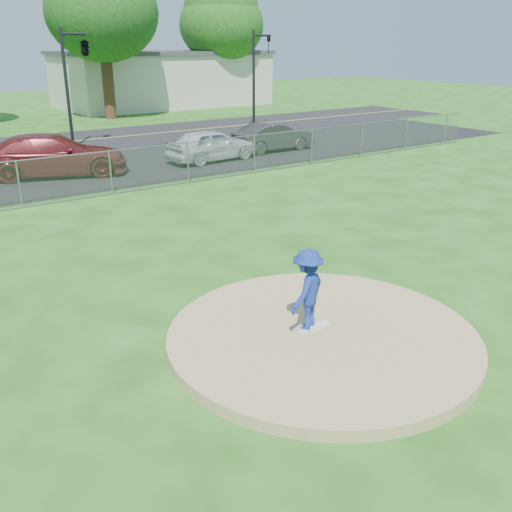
{
  "coord_description": "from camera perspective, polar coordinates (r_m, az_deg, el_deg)",
  "views": [
    {
      "loc": [
        -6.04,
        -6.52,
        4.92
      ],
      "look_at": [
        0.0,
        2.0,
        1.0
      ],
      "focal_mm": 40.0,
      "sensor_mm": 36.0,
      "label": 1
    }
  ],
  "objects": [
    {
      "name": "pitchers_mound",
      "position": [
        10.11,
        6.63,
        -8.05
      ],
      "size": [
        5.4,
        5.4,
        0.2
      ],
      "primitive_type": "cylinder",
      "color": "tan",
      "rests_on": "ground"
    },
    {
      "name": "parked_car_pearl",
      "position": [
        25.53,
        -4.5,
        11.01
      ],
      "size": [
        4.23,
        1.99,
        1.4
      ],
      "primitive_type": "imported",
      "rotation": [
        0.0,
        0.0,
        1.66
      ],
      "color": "silver",
      "rests_on": "parking_lot"
    },
    {
      "name": "parked_car_darkred",
      "position": [
        23.83,
        -19.58,
        9.49
      ],
      "size": [
        5.99,
        3.94,
        1.61
      ],
      "primitive_type": "imported",
      "rotation": [
        0.0,
        0.0,
        1.24
      ],
      "color": "maroon",
      "rests_on": "parking_lot"
    },
    {
      "name": "traffic_signal_right",
      "position": [
        35.03,
        0.1,
        18.02
      ],
      "size": [
        1.28,
        0.2,
        5.6
      ],
      "color": "black",
      "rests_on": "ground"
    },
    {
      "name": "traffic_signal_center",
      "position": [
        30.23,
        -16.94,
        19.16
      ],
      "size": [
        1.42,
        2.48,
        5.6
      ],
      "color": "black",
      "rests_on": "ground"
    },
    {
      "name": "pitcher",
      "position": [
        9.83,
        5.14,
        -3.42
      ],
      "size": [
        1.09,
        0.9,
        1.47
      ],
      "primitive_type": "imported",
      "rotation": [
        0.0,
        0.0,
        3.58
      ],
      "color": "navy",
      "rests_on": "pitchers_mound"
    },
    {
      "name": "parked_car_charcoal",
      "position": [
        27.95,
        1.74,
        11.83
      ],
      "size": [
        4.04,
        1.41,
        1.33
      ],
      "primitive_type": "imported",
      "rotation": [
        0.0,
        0.0,
        1.57
      ],
      "color": "#2A292C",
      "rests_on": "parking_lot"
    },
    {
      "name": "pitching_rubber",
      "position": [
        10.18,
        5.91,
        -7.03
      ],
      "size": [
        0.6,
        0.15,
        0.04
      ],
      "primitive_type": "cube",
      "color": "white",
      "rests_on": "pitchers_mound"
    },
    {
      "name": "chain_link_fence",
      "position": [
        19.92,
        -17.02,
        7.6
      ],
      "size": [
        40.0,
        0.06,
        1.5
      ],
      "primitive_type": "cube",
      "color": "gray",
      "rests_on": "ground"
    },
    {
      "name": "street",
      "position": [
        31.5,
        -24.18,
        9.83
      ],
      "size": [
        60.0,
        7.0,
        0.01
      ],
      "primitive_type": "cube",
      "color": "black",
      "rests_on": "ground"
    },
    {
      "name": "ground",
      "position": [
        18.27,
        -14.7,
        4.26
      ],
      "size": [
        120.0,
        120.0,
        0.0
      ],
      "primitive_type": "plane",
      "color": "#1C5412",
      "rests_on": "ground"
    },
    {
      "name": "commercial_building",
      "position": [
        49.75,
        -9.38,
        17.13
      ],
      "size": [
        16.4,
        9.4,
        4.3
      ],
      "color": "#BEB9A2",
      "rests_on": "ground"
    },
    {
      "name": "tree_far_right",
      "position": [
        49.06,
        -3.49,
        23.04
      ],
      "size": [
        6.72,
        6.72,
        10.74
      ],
      "color": "#382214",
      "rests_on": "ground"
    },
    {
      "name": "parking_lot",
      "position": [
        24.3,
        -20.36,
        7.63
      ],
      "size": [
        50.0,
        8.0,
        0.01
      ],
      "primitive_type": "cube",
      "color": "black",
      "rests_on": "ground"
    }
  ]
}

